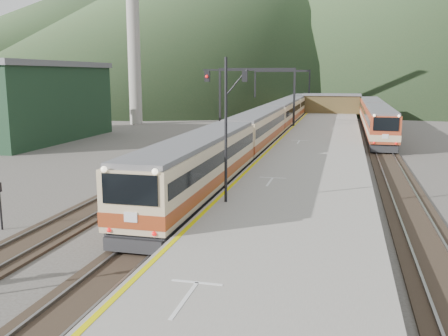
# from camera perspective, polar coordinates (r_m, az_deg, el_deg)

# --- Properties ---
(track_main) EXTENTS (2.60, 200.00, 0.23)m
(track_main) POSITION_cam_1_polar(r_m,az_deg,el_deg) (47.55, 3.91, 2.00)
(track_main) COLOR black
(track_main) RESTS_ON ground
(track_far) EXTENTS (2.60, 200.00, 0.23)m
(track_far) POSITION_cam_1_polar(r_m,az_deg,el_deg) (48.63, -1.91, 2.22)
(track_far) COLOR black
(track_far) RESTS_ON ground
(track_second) EXTENTS (2.60, 200.00, 0.23)m
(track_second) POSITION_cam_1_polar(r_m,az_deg,el_deg) (47.02, 17.86, 1.42)
(track_second) COLOR black
(track_second) RESTS_ON ground
(platform) EXTENTS (8.00, 100.00, 1.00)m
(platform) POSITION_cam_1_polar(r_m,az_deg,el_deg) (44.90, 10.54, 1.90)
(platform) COLOR gray
(platform) RESTS_ON ground
(gantry_near) EXTENTS (9.55, 0.25, 8.00)m
(gantry_near) POSITION_cam_1_polar(r_m,az_deg,el_deg) (62.30, 3.74, 9.14)
(gantry_near) COLOR black
(gantry_near) RESTS_ON ground
(gantry_far) EXTENTS (9.55, 0.25, 8.00)m
(gantry_far) POSITION_cam_1_polar(r_m,az_deg,el_deg) (87.03, 6.63, 9.51)
(gantry_far) COLOR black
(gantry_far) RESTS_ON ground
(warehouse) EXTENTS (14.50, 20.50, 8.60)m
(warehouse) POSITION_cam_1_polar(r_m,az_deg,el_deg) (60.30, -23.12, 7.06)
(warehouse) COLOR black
(warehouse) RESTS_ON ground
(smokestack) EXTENTS (1.80, 1.80, 30.00)m
(smokestack) POSITION_cam_1_polar(r_m,az_deg,el_deg) (75.02, -10.36, 16.44)
(smokestack) COLOR #9E998E
(smokestack) RESTS_ON ground
(station_shed) EXTENTS (9.40, 4.40, 3.10)m
(station_shed) POSITION_cam_1_polar(r_m,az_deg,el_deg) (84.50, 12.16, 7.26)
(station_shed) COLOR #4D3F21
(station_shed) RESTS_ON platform
(hill_a) EXTENTS (180.00, 180.00, 60.00)m
(hill_a) POSITION_cam_1_polar(r_m,az_deg,el_deg) (203.39, -0.06, 17.06)
(hill_a) COLOR #2D4829
(hill_a) RESTS_ON ground
(hill_b) EXTENTS (220.00, 220.00, 75.00)m
(hill_b) POSITION_cam_1_polar(r_m,az_deg,el_deg) (239.30, 19.76, 17.30)
(hill_b) COLOR #2D4829
(hill_b) RESTS_ON ground
(hill_d) EXTENTS (200.00, 200.00, 55.00)m
(hill_d) POSITION_cam_1_polar(r_m,az_deg,el_deg) (278.32, -14.21, 14.49)
(hill_d) COLOR #2D4829
(hill_d) RESTS_ON ground
(main_train) EXTENTS (2.80, 96.10, 3.42)m
(main_train) POSITION_cam_1_polar(r_m,az_deg,el_deg) (66.03, 6.76, 6.00)
(main_train) COLOR tan
(main_train) RESTS_ON track_main
(second_train) EXTENTS (2.69, 36.70, 3.29)m
(second_train) POSITION_cam_1_polar(r_m,az_deg,el_deg) (65.21, 16.83, 5.51)
(second_train) COLOR #A43D21
(second_train) RESTS_ON track_second
(signal_mast) EXTENTS (2.20, 0.29, 6.99)m
(signal_mast) POSITION_cam_1_polar(r_m,az_deg,el_deg) (23.96, 0.22, 6.05)
(signal_mast) COLOR black
(signal_mast) RESTS_ON platform
(short_signal_b) EXTENTS (0.26, 0.23, 2.27)m
(short_signal_b) POSITION_cam_1_polar(r_m,az_deg,el_deg) (40.80, -2.02, 2.57)
(short_signal_b) COLOR black
(short_signal_b) RESTS_ON ground
(short_signal_c) EXTENTS (0.26, 0.22, 2.27)m
(short_signal_c) POSITION_cam_1_polar(r_m,az_deg,el_deg) (25.47, -24.25, -3.28)
(short_signal_c) COLOR black
(short_signal_c) RESTS_ON ground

